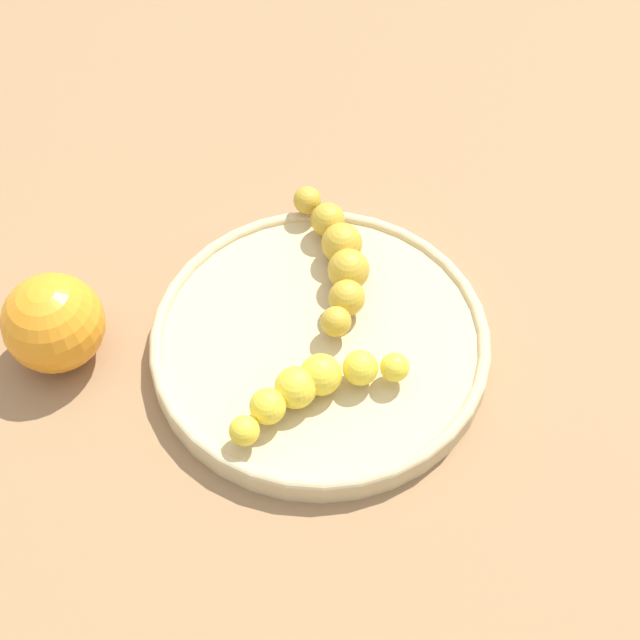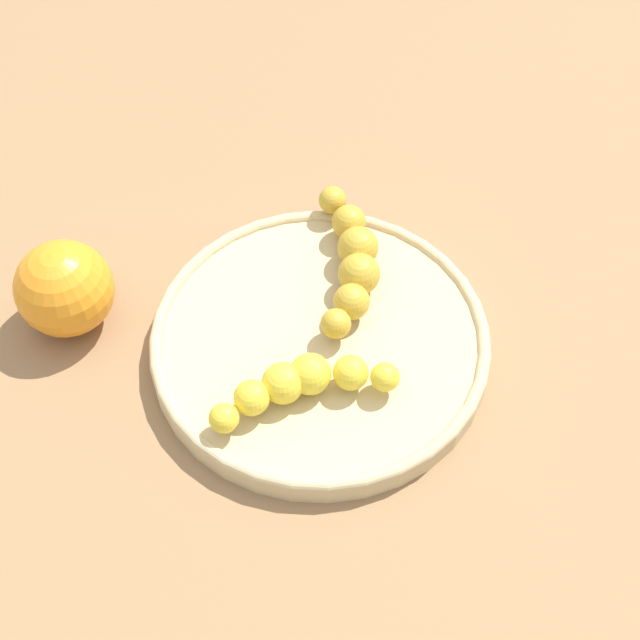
% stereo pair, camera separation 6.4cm
% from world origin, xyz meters
% --- Properties ---
extents(ground_plane, '(2.40, 2.40, 0.00)m').
position_xyz_m(ground_plane, '(0.00, 0.00, 0.00)').
color(ground_plane, '#936D47').
extents(fruit_bowl, '(0.26, 0.26, 0.02)m').
position_xyz_m(fruit_bowl, '(0.00, 0.00, 0.01)').
color(fruit_bowl, '#D1B784').
rests_on(fruit_bowl, ground_plane).
extents(banana_spotted, '(0.06, 0.15, 0.03)m').
position_xyz_m(banana_spotted, '(-0.02, -0.06, 0.04)').
color(banana_spotted, gold).
rests_on(banana_spotted, fruit_bowl).
extents(banana_yellow, '(0.13, 0.07, 0.03)m').
position_xyz_m(banana_yellow, '(0.00, 0.06, 0.03)').
color(banana_yellow, yellow).
rests_on(banana_yellow, fruit_bowl).
extents(orange_fruit, '(0.08, 0.08, 0.08)m').
position_xyz_m(orange_fruit, '(0.20, 0.00, 0.04)').
color(orange_fruit, orange).
rests_on(orange_fruit, ground_plane).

